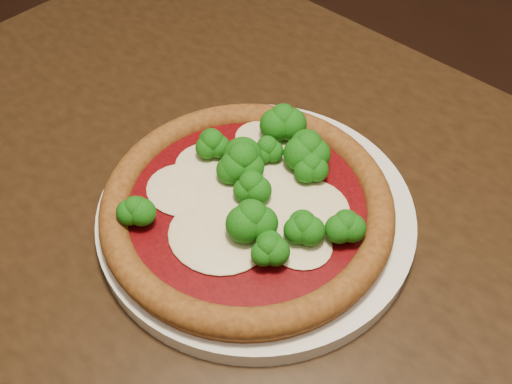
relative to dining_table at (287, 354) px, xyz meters
The scene contains 3 objects.
dining_table is the anchor object (origin of this frame).
plate 0.15m from the dining_table, 138.36° to the left, with size 0.30×0.30×0.02m, color white.
pizza 0.17m from the dining_table, 142.02° to the left, with size 0.27×0.27×0.06m.
Camera 1 is at (-0.13, -0.40, 1.18)m, focal length 40.00 mm.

